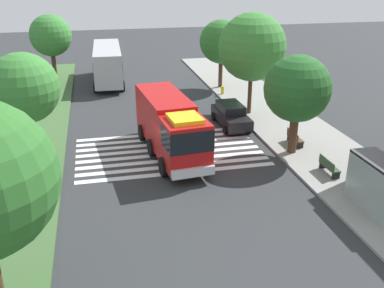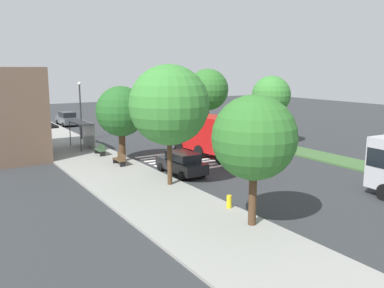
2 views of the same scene
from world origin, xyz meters
name	(u,v)px [view 1 (image 1 of 2)]	position (x,y,z in m)	size (l,w,h in m)	color
ground_plane	(175,164)	(0.00, 0.00, 0.00)	(120.00, 120.00, 0.00)	#2D3033
sidewalk	(318,149)	(0.00, 9.37, 0.07)	(60.00, 5.85, 0.14)	gray
median_strip	(35,176)	(0.00, -7.95, 0.07)	(60.00, 3.00, 0.14)	#3D6033
crosswalk	(169,151)	(-1.89, 0.00, 0.01)	(6.75, 11.60, 0.01)	silver
fire_truck	(171,125)	(-1.25, 0.04, 1.99)	(9.21, 3.36, 3.51)	#B71414
parked_car_west	(231,115)	(-5.62, 5.24, 0.86)	(4.61, 2.04, 1.66)	black
transit_bus	(108,62)	(-20.60, -2.90, 2.11)	(10.11, 3.11, 3.56)	#B2B2B7
bus_stop_shelter	(376,177)	(7.44, 8.16, 1.89)	(3.50, 1.40, 2.46)	#4C4C51
bench_near_shelter	(329,166)	(3.44, 8.13, 0.59)	(1.60, 0.50, 0.90)	#2D472D
bench_west_of_shelter	(294,138)	(-1.01, 8.13, 0.59)	(1.60, 0.50, 0.90)	#4C3823
sidewalk_tree_far_west	(221,42)	(-16.07, 7.45, 4.40)	(4.02, 4.02, 6.29)	#47301E
sidewalk_tree_west	(252,47)	(-7.85, 7.45, 5.30)	(5.11, 5.11, 7.72)	#47301E
sidewalk_tree_center	(297,89)	(0.12, 7.45, 4.18)	(4.01, 4.01, 6.07)	#47301E
median_tree_far_west	(51,36)	(-19.84, -7.95, 4.91)	(3.84, 3.84, 6.72)	#47301E
median_tree_west	(24,89)	(-0.52, -7.95, 4.94)	(3.78, 3.78, 6.73)	#47301E
fire_hydrant	(223,90)	(-13.57, 6.95, 0.49)	(0.28, 0.28, 0.70)	gold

